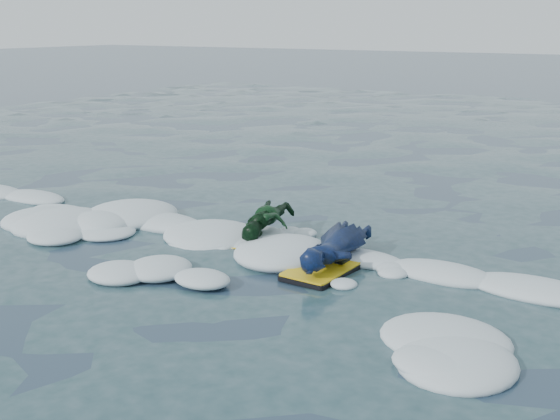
{
  "coord_description": "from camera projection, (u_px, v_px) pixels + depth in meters",
  "views": [
    {
      "loc": [
        4.6,
        -5.34,
        2.66
      ],
      "look_at": [
        0.36,
        1.6,
        0.48
      ],
      "focal_mm": 45.0,
      "sensor_mm": 36.0,
      "label": 1
    }
  ],
  "objects": [
    {
      "name": "foam_band",
      "position": [
        229.0,
        256.0,
        8.26
      ],
      "size": [
        12.0,
        3.1,
        0.3
      ],
      "primitive_type": null,
      "color": "silver",
      "rests_on": "ground"
    },
    {
      "name": "prone_woman_unit",
      "position": [
        334.0,
        249.0,
        7.83
      ],
      "size": [
        0.75,
        1.62,
        0.41
      ],
      "rotation": [
        0.0,
        0.0,
        1.52
      ],
      "color": "black",
      "rests_on": "ground"
    },
    {
      "name": "ground",
      "position": [
        172.0,
        283.0,
        7.41
      ],
      "size": [
        120.0,
        120.0,
        0.0
      ],
      "primitive_type": "plane",
      "color": "#1D3345",
      "rests_on": "ground"
    },
    {
      "name": "prone_child_unit",
      "position": [
        267.0,
        224.0,
        8.73
      ],
      "size": [
        0.79,
        1.25,
        0.45
      ],
      "rotation": [
        0.0,
        0.0,
        1.7
      ],
      "color": "black",
      "rests_on": "ground"
    }
  ]
}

